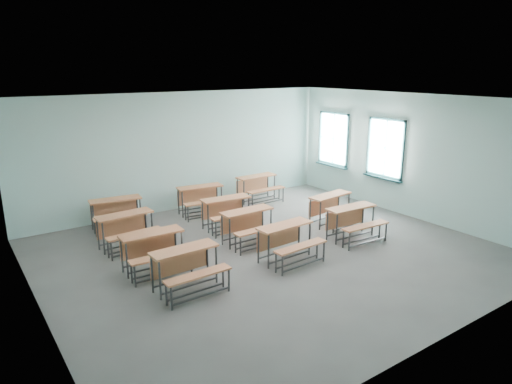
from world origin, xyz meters
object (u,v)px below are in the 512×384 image
(desk_unit_r1c0, at_px, (154,246))
(desk_unit_r3c0, at_px, (117,210))
(desk_unit_r2c0, at_px, (127,226))
(desk_unit_r0c1, at_px, (288,237))
(desk_unit_r2c1, at_px, (228,209))
(desk_unit_r3c2, at_px, (258,185))
(desk_unit_r1c1, at_px, (250,222))
(desk_unit_r0c0, at_px, (188,263))
(desk_unit_r3c1, at_px, (202,196))
(desk_unit_r0c2, at_px, (354,218))
(desk_unit_r1c2, at_px, (333,205))

(desk_unit_r1c0, height_order, desk_unit_r3c0, same)
(desk_unit_r2c0, bearing_deg, desk_unit_r0c1, -49.71)
(desk_unit_r2c1, height_order, desk_unit_r3c2, same)
(desk_unit_r1c1, xyz_separation_m, desk_unit_r3c0, (-2.13, 2.57, 0.00))
(desk_unit_r1c1, bearing_deg, desk_unit_r0c0, -150.65)
(desk_unit_r2c1, bearing_deg, desk_unit_r3c1, 94.26)
(desk_unit_r0c2, bearing_deg, desk_unit_r2c0, 154.29)
(desk_unit_r0c1, bearing_deg, desk_unit_r0c0, 176.57)
(desk_unit_r1c0, bearing_deg, desk_unit_r2c1, 29.11)
(desk_unit_r1c2, relative_size, desk_unit_r3c0, 0.99)
(desk_unit_r0c1, bearing_deg, desk_unit_r1c0, 152.55)
(desk_unit_r3c0, xyz_separation_m, desk_unit_r3c1, (2.25, -0.11, 0.00))
(desk_unit_r3c0, bearing_deg, desk_unit_r0c2, -34.13)
(desk_unit_r1c0, xyz_separation_m, desk_unit_r1c1, (2.31, 0.14, 0.00))
(desk_unit_r1c1, xyz_separation_m, desk_unit_r3c2, (2.07, 2.59, 0.00))
(desk_unit_r0c2, xyz_separation_m, desk_unit_r1c2, (0.34, 1.01, 0.00))
(desk_unit_r0c1, relative_size, desk_unit_r0c2, 0.99)
(desk_unit_r1c1, bearing_deg, desk_unit_r1c2, -3.56)
(desk_unit_r1c0, bearing_deg, desk_unit_r1c2, 1.96)
(desk_unit_r0c1, relative_size, desk_unit_r1c1, 1.03)
(desk_unit_r0c1, xyz_separation_m, desk_unit_r0c2, (1.99, 0.09, 0.00))
(desk_unit_r2c0, bearing_deg, desk_unit_r3c1, 22.09)
(desk_unit_r0c0, relative_size, desk_unit_r1c2, 0.95)
(desk_unit_r1c1, relative_size, desk_unit_r2c0, 0.97)
(desk_unit_r1c2, bearing_deg, desk_unit_r3c0, 142.61)
(desk_unit_r1c2, distance_m, desk_unit_r2c1, 2.63)
(desk_unit_r0c2, distance_m, desk_unit_r3c2, 3.74)
(desk_unit_r0c0, distance_m, desk_unit_r2c0, 2.52)
(desk_unit_r2c0, bearing_deg, desk_unit_r0c0, -89.13)
(desk_unit_r0c0, distance_m, desk_unit_r0c2, 4.23)
(desk_unit_r0c2, relative_size, desk_unit_r2c1, 0.99)
(desk_unit_r0c1, relative_size, desk_unit_r3c1, 0.96)
(desk_unit_r3c2, bearing_deg, desk_unit_r2c1, -143.94)
(desk_unit_r0c2, distance_m, desk_unit_r2c1, 3.00)
(desk_unit_r0c0, bearing_deg, desk_unit_r0c2, -0.31)
(desk_unit_r1c0, distance_m, desk_unit_r3c0, 2.72)
(desk_unit_r1c0, relative_size, desk_unit_r2c1, 0.97)
(desk_unit_r1c2, xyz_separation_m, desk_unit_r2c1, (-2.32, 1.24, 0.00))
(desk_unit_r1c0, distance_m, desk_unit_r3c2, 5.15)
(desk_unit_r3c1, bearing_deg, desk_unit_r3c0, -175.21)
(desk_unit_r0c1, bearing_deg, desk_unit_r1c2, 22.59)
(desk_unit_r1c1, bearing_deg, desk_unit_r1c0, -176.91)
(desk_unit_r0c0, relative_size, desk_unit_r0c1, 0.98)
(desk_unit_r0c0, distance_m, desk_unit_r3c2, 5.67)
(desk_unit_r0c0, xyz_separation_m, desk_unit_r1c2, (4.57, 1.08, 0.00))
(desk_unit_r0c1, distance_m, desk_unit_r2c1, 2.35)
(desk_unit_r1c1, relative_size, desk_unit_r3c1, 0.93)
(desk_unit_r0c0, xyz_separation_m, desk_unit_r2c0, (-0.19, 2.52, 0.00))
(desk_unit_r0c1, bearing_deg, desk_unit_r2c0, 130.92)
(desk_unit_r1c1, xyz_separation_m, desk_unit_r1c2, (2.43, -0.14, 0.00))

